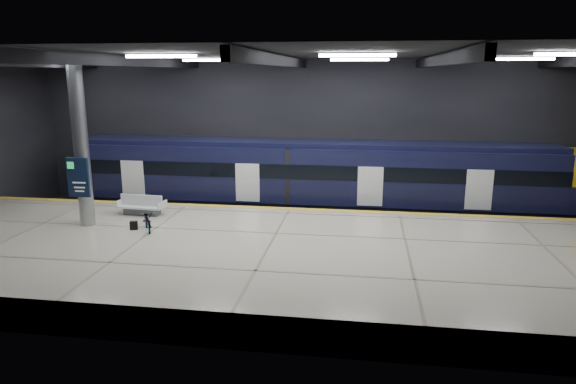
# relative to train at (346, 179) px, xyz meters

# --- Properties ---
(ground) EXTENTS (30.00, 30.00, 0.00)m
(ground) POSITION_rel_train_xyz_m (-2.48, -5.50, -2.06)
(ground) COLOR black
(ground) RESTS_ON ground
(room_shell) EXTENTS (30.10, 16.10, 8.05)m
(room_shell) POSITION_rel_train_xyz_m (-2.49, -5.49, 3.66)
(room_shell) COLOR black
(room_shell) RESTS_ON ground
(platform) EXTENTS (30.00, 11.00, 1.10)m
(platform) POSITION_rel_train_xyz_m (-2.48, -8.00, -1.51)
(platform) COLOR beige
(platform) RESTS_ON ground
(safety_strip) EXTENTS (30.00, 0.40, 0.01)m
(safety_strip) POSITION_rel_train_xyz_m (-2.48, -2.75, -0.95)
(safety_strip) COLOR yellow
(safety_strip) RESTS_ON platform
(rails) EXTENTS (30.00, 1.52, 0.16)m
(rails) POSITION_rel_train_xyz_m (-2.48, 0.00, -1.98)
(rails) COLOR gray
(rails) RESTS_ON ground
(train) EXTENTS (29.40, 2.84, 3.79)m
(train) POSITION_rel_train_xyz_m (0.00, 0.00, 0.00)
(train) COLOR black
(train) RESTS_ON ground
(bench) EXTENTS (2.13, 1.03, 0.91)m
(bench) POSITION_rel_train_xyz_m (-8.89, -4.69, -0.64)
(bench) COLOR #595B60
(bench) RESTS_ON platform
(bicycle) EXTENTS (1.28, 1.65, 0.83)m
(bicycle) POSITION_rel_train_xyz_m (-7.68, -6.88, -0.54)
(bicycle) COLOR #99999E
(bicycle) RESTS_ON platform
(pannier_bag) EXTENTS (0.34, 0.26, 0.35)m
(pannier_bag) POSITION_rel_train_xyz_m (-8.28, -6.88, -0.78)
(pannier_bag) COLOR black
(pannier_bag) RESTS_ON platform
(info_column) EXTENTS (0.90, 0.78, 6.90)m
(info_column) POSITION_rel_train_xyz_m (-10.48, -6.52, 2.40)
(info_column) COLOR #9EA0A5
(info_column) RESTS_ON platform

